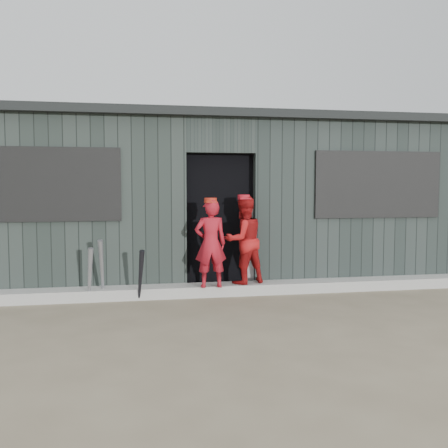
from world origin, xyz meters
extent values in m
plane|color=brown|center=(0.00, 0.00, 0.00)|extent=(80.00, 80.00, 0.00)
cube|color=#979692|center=(0.00, 1.82, 0.07)|extent=(8.00, 0.36, 0.15)
cone|color=gray|center=(-1.66, 1.73, 0.42)|extent=(0.09, 0.34, 0.84)
cone|color=gray|center=(-1.81, 1.63, 0.37)|extent=(0.14, 0.27, 0.74)
cone|color=black|center=(-1.16, 1.56, 0.35)|extent=(0.13, 0.29, 0.71)
imported|color=maroon|center=(-0.22, 1.64, 0.75)|extent=(0.44, 0.29, 1.19)
imported|color=#A21314|center=(0.29, 1.83, 0.77)|extent=(0.72, 0.64, 1.23)
imported|color=#B6B6B6|center=(0.55, 2.28, 0.69)|extent=(0.76, 0.58, 1.39)
cube|color=black|center=(0.00, 3.50, 1.20)|extent=(7.60, 2.70, 2.20)
cube|color=#2A322E|center=(-2.25, 2.10, 1.25)|extent=(3.50, 0.20, 2.50)
cube|color=#29312F|center=(2.25, 2.10, 1.25)|extent=(3.50, 0.20, 2.50)
cube|color=#2A322F|center=(0.00, 2.10, 2.25)|extent=(1.00, 0.20, 0.50)
cube|color=#2C3431|center=(3.90, 3.50, 1.25)|extent=(0.20, 3.00, 2.50)
cube|color=#282F2D|center=(0.00, 4.90, 1.25)|extent=(8.00, 0.20, 2.50)
cube|color=black|center=(0.00, 3.50, 2.56)|extent=(8.30, 3.30, 0.12)
cube|color=black|center=(-2.40, 1.98, 1.55)|extent=(2.00, 0.04, 1.00)
cube|color=black|center=(2.40, 1.98, 1.55)|extent=(2.00, 0.04, 1.00)
cube|color=black|center=(-0.39, 2.46, 1.35)|extent=(0.20, 0.20, 0.94)
cube|color=black|center=(-0.02, 2.48, 1.30)|extent=(0.25, 0.22, 0.94)
camera|label=1|loc=(-1.25, -5.01, 1.52)|focal=40.00mm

